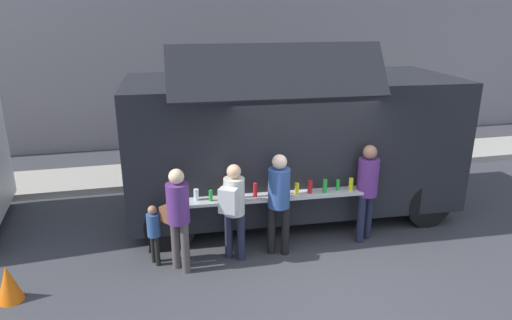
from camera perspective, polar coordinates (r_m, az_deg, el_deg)
The scene contains 11 objects.
ground_plane at distance 7.76m, azimuth 8.04°, elevation -12.78°, with size 60.00×60.00×0.00m, color #38383D.
curb_strip at distance 11.63m, azimuth -19.09°, elevation -2.27°, with size 28.00×1.60×0.15m, color #9E998E.
building_behind at distance 14.76m, azimuth -15.38°, elevation 18.41°, with size 32.00×2.40×8.25m, color gray.
food_truck_main at distance 9.00m, azimuth 4.44°, elevation 2.36°, with size 6.32×3.24×3.48m.
traffic_cone_orange at distance 7.61m, azimuth -28.40°, elevation -13.34°, with size 0.36×0.36×0.55m, color orange.
trash_bin at distance 13.22m, azimuth 20.11°, elevation 1.95°, with size 0.60×0.60×0.97m, color #2D5F36.
customer_front_ordering at distance 7.55m, azimuth 2.87°, elevation -4.48°, with size 0.36×0.36×1.77m.
customer_mid_with_backpack at distance 7.38m, azimuth -2.82°, elevation -5.39°, with size 0.47×0.54×1.66m.
customer_rear_waiting at distance 7.20m, azimuth -9.71°, elevation -6.32°, with size 0.46×0.52×1.71m.
customer_extra_browsing at distance 8.22m, azimuth 13.66°, elevation -3.00°, with size 0.36×0.36×1.78m.
child_near_queue at distance 7.60m, azimuth -12.59°, elevation -8.43°, with size 0.21×0.21×1.03m.
Camera 1 is at (-2.52, -6.14, 4.02)m, focal length 32.20 mm.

